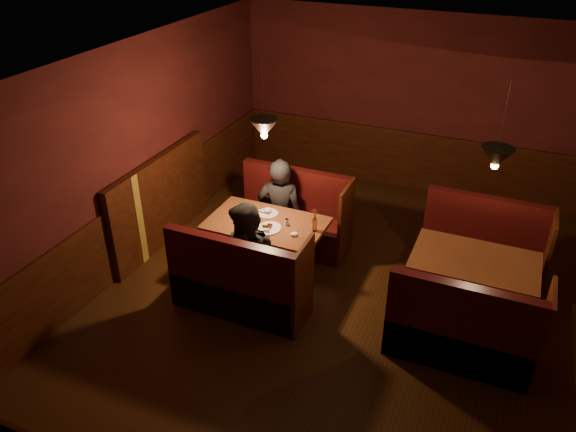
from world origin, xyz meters
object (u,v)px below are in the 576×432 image
at_px(diner_b, 247,244).
at_px(second_bench_far, 481,254).
at_px(main_bench_near, 239,288).
at_px(second_bench_near, 462,336).
at_px(diner_a, 280,194).
at_px(main_table, 268,235).
at_px(second_table, 473,274).
at_px(main_bench_far, 294,222).

bearing_deg(diner_b, second_bench_far, 50.67).
xyz_separation_m(main_bench_near, second_bench_near, (2.54, 0.19, 0.00)).
bearing_deg(diner_a, second_bench_near, 140.52).
relative_size(main_table, second_bench_far, 0.95).
bearing_deg(second_table, main_bench_far, 165.36).
xyz_separation_m(second_bench_far, diner_a, (-2.67, -0.38, 0.51)).
relative_size(main_table, second_bench_near, 0.95).
xyz_separation_m(main_bench_near, diner_a, (-0.13, 1.48, 0.51)).
bearing_deg(second_bench_far, main_table, -158.17).
relative_size(second_bench_far, diner_a, 0.90).
relative_size(main_table, diner_b, 0.88).
distance_m(main_bench_far, second_table, 2.60).
distance_m(main_bench_near, second_table, 2.72).
relative_size(second_table, diner_a, 0.81).
height_order(main_bench_near, second_table, main_bench_near).
distance_m(diner_a, diner_b, 1.26).
distance_m(second_table, diner_b, 2.63).
height_order(main_bench_far, main_bench_near, same).
xyz_separation_m(main_table, main_bench_near, (0.01, -0.84, -0.26)).
bearing_deg(second_bench_near, second_bench_far, 90.00).
relative_size(main_bench_near, second_bench_far, 1.05).
height_order(main_bench_far, second_bench_near, same).
bearing_deg(main_table, second_bench_near, -14.38).
bearing_deg(second_bench_far, main_bench_near, -143.72).
height_order(second_bench_far, second_bench_near, same).
bearing_deg(second_bench_far, second_table, -92.20).
height_order(diner_a, diner_b, diner_a).
relative_size(main_bench_far, second_bench_near, 1.05).
height_order(main_bench_far, diner_b, diner_b).
relative_size(main_bench_near, second_bench_near, 1.05).
bearing_deg(main_bench_far, main_table, -91.01).
height_order(main_table, main_bench_far, main_bench_far).
distance_m(main_table, second_bench_far, 2.76).
xyz_separation_m(main_table, second_table, (2.52, 0.18, -0.02)).
bearing_deg(main_table, second_table, 4.18).
bearing_deg(second_table, diner_a, 170.15).
relative_size(main_bench_near, diner_b, 0.97).
xyz_separation_m(main_bench_far, main_bench_near, (0.00, -1.68, 0.00)).
xyz_separation_m(main_bench_near, diner_b, (0.01, 0.23, 0.49)).
relative_size(main_bench_near, diner_a, 0.94).
distance_m(main_table, second_table, 2.53).
xyz_separation_m(main_bench_far, second_bench_near, (2.54, -1.49, 0.00)).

